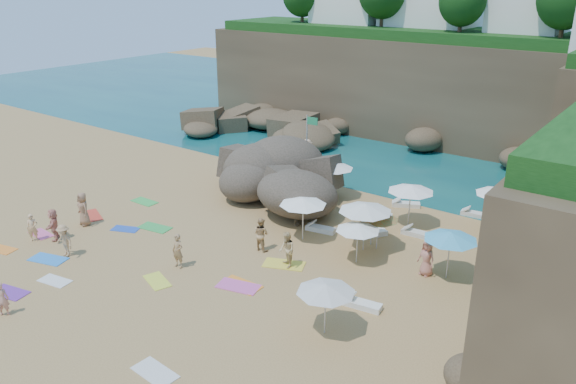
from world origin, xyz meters
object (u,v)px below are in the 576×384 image
Objects in this scene: person_stand_6 at (2,299)px; parasol_1 at (334,165)px; parasol_2 at (500,191)px; person_stand_5 at (266,182)px; lounger_0 at (406,204)px; flag_pole at (309,139)px; person_stand_1 at (261,234)px; person_stand_0 at (32,228)px; parasol_0 at (292,178)px; person_stand_3 at (297,212)px; person_stand_2 at (307,152)px; rock_outcrop at (293,193)px; person_stand_4 at (427,258)px.

parasol_1 is at bearing -147.26° from person_stand_6.
parasol_2 is 13.40m from person_stand_5.
parasol_1 is 1.47× the size of lounger_0.
flag_pole is at bearing 176.56° from parasol_2.
flag_pole is at bearing 69.95° from person_stand_5.
flag_pole reaches higher than parasol_1.
parasol_1 reaches higher than person_stand_1.
parasol_2 is 1.56× the size of lounger_0.
parasol_0 is at bearing 5.07° from person_stand_0.
lounger_0 is 7.04m from person_stand_3.
person_stand_2 is at bearing -63.16° from person_stand_1.
person_stand_1 is at bearing -177.87° from person_stand_3.
rock_outcrop is 3.32× the size of parasol_2.
person_stand_2 reaches higher than lounger_0.
person_stand_4 is (17.52, 8.64, 0.13)m from person_stand_0.
person_stand_5 is at bearing -146.74° from parasol_1.
parasol_0 reaches higher than person_stand_1.
flag_pole is (-0.84, 2.85, 2.74)m from rock_outcrop.
flag_pole is 2.95× the size of person_stand_6.
parasol_1 is 1.65× the size of person_stand_0.
person_stand_0 reaches higher than lounger_0.
flag_pole is at bearing 147.16° from lounger_0.
parasol_1 is at bearing -31.98° from flag_pole.
rock_outcrop is 3.28m from parasol_1.
person_stand_0 is 6.95m from person_stand_6.
person_stand_6 is at bearing -123.44° from parasol_2.
person_stand_2 is (4.19, 18.44, 0.24)m from person_stand_0.
person_stand_0 is 19.54m from person_stand_4.
person_stand_5 is (-3.44, -2.25, -1.11)m from parasol_1.
parasol_2 reaches higher than lounger_0.
lounger_0 is (7.47, -0.67, -2.62)m from flag_pole.
parasol_1 reaches higher than rock_outcrop.
person_stand_4 is (13.34, -9.80, -0.11)m from person_stand_2.
rock_outcrop is 4.04m from flag_pole.
rock_outcrop is at bearing 172.47° from person_stand_4.
parasol_1 is 1.25× the size of person_stand_5.
person_stand_1 is at bearing 164.15° from person_stand_2.
parasol_1 is at bearing 162.73° from person_stand_4.
person_stand_6 is at bearing -94.15° from rock_outcrop.
person_stand_3 is (1.83, -2.09, -0.96)m from parasol_0.
parasol_0 is 6.90m from lounger_0.
person_stand_5 is (-4.04, 2.39, 0.15)m from person_stand_3.
parasol_0 is at bearing -67.10° from person_stand_1.
person_stand_2 reaches higher than person_stand_3.
person_stand_2 is at bearing 134.68° from lounger_0.
person_stand_3 is at bearing -6.32° from person_stand_0.
person_stand_0 is 0.85× the size of person_stand_1.
person_stand_0 is at bearing -122.55° from parasol_1.
person_stand_1 is 13.59m from person_stand_2.
rock_outcrop is at bearing -63.67° from person_stand_1.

